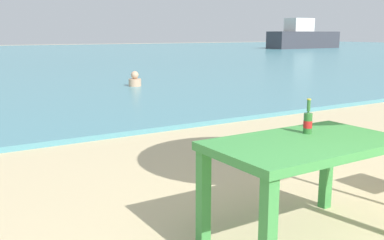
# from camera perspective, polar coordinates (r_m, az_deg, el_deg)

# --- Properties ---
(picnic_table_green) EXTENTS (1.40, 0.80, 0.76)m
(picnic_table_green) POSITION_cam_1_polar(r_m,az_deg,el_deg) (3.21, 14.55, -4.49)
(picnic_table_green) COLOR #3D8C42
(picnic_table_green) RESTS_ON ground_plane
(beer_bottle_amber) EXTENTS (0.07, 0.07, 0.26)m
(beer_bottle_amber) POSITION_cam_1_polar(r_m,az_deg,el_deg) (3.38, 14.91, -0.15)
(beer_bottle_amber) COLOR #2D662D
(beer_bottle_amber) RESTS_ON picnic_table_green
(swimmer_person) EXTENTS (0.34, 0.34, 0.41)m
(swimmer_person) POSITION_cam_1_polar(r_m,az_deg,el_deg) (12.04, -7.47, 5.16)
(swimmer_person) COLOR tan
(swimmer_person) RESTS_ON sea_water
(boat_sailboat) EXTENTS (7.71, 2.10, 2.81)m
(boat_sailboat) POSITION_cam_1_polar(r_m,az_deg,el_deg) (43.77, 14.32, 10.40)
(boat_sailboat) COLOR #38383F
(boat_sailboat) RESTS_ON sea_water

